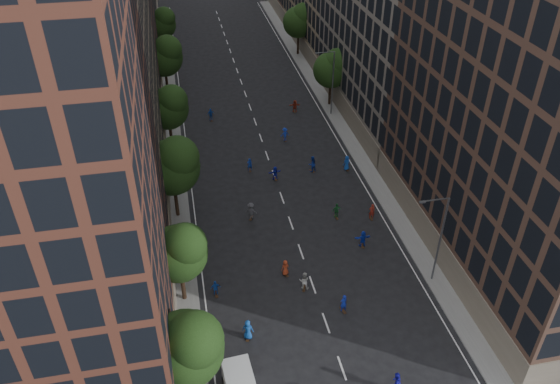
{
  "coord_description": "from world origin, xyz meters",
  "views": [
    {
      "loc": [
        -9.74,
        -20.07,
        34.47
      ],
      "look_at": [
        -0.56,
        25.31,
        2.0
      ],
      "focal_mm": 35.0,
      "sensor_mm": 36.0,
      "label": 1
    }
  ],
  "objects_px": {
    "skater_1": "(344,303)",
    "skater_2": "(396,383)",
    "skater_0": "(248,330)",
    "streetlamp_near": "(439,235)",
    "streetlamp_far": "(331,80)"
  },
  "relations": [
    {
      "from": "streetlamp_near",
      "to": "streetlamp_far",
      "type": "height_order",
      "value": "same"
    },
    {
      "from": "streetlamp_near",
      "to": "skater_1",
      "type": "height_order",
      "value": "streetlamp_near"
    },
    {
      "from": "skater_0",
      "to": "skater_2",
      "type": "bearing_deg",
      "value": 164.89
    },
    {
      "from": "skater_0",
      "to": "skater_1",
      "type": "distance_m",
      "value": 8.34
    },
    {
      "from": "skater_1",
      "to": "skater_2",
      "type": "distance_m",
      "value": 8.29
    },
    {
      "from": "streetlamp_far",
      "to": "skater_1",
      "type": "distance_m",
      "value": 36.28
    },
    {
      "from": "streetlamp_near",
      "to": "skater_0",
      "type": "distance_m",
      "value": 17.69
    },
    {
      "from": "skater_1",
      "to": "skater_2",
      "type": "xyz_separation_m",
      "value": [
        1.39,
        -8.17,
        0.06
      ]
    },
    {
      "from": "streetlamp_near",
      "to": "streetlamp_far",
      "type": "relative_size",
      "value": 1.0
    },
    {
      "from": "skater_1",
      "to": "skater_2",
      "type": "relative_size",
      "value": 0.94
    },
    {
      "from": "streetlamp_near",
      "to": "streetlamp_far",
      "type": "xyz_separation_m",
      "value": [
        0.0,
        33.0,
        0.0
      ]
    },
    {
      "from": "skater_1",
      "to": "streetlamp_near",
      "type": "bearing_deg",
      "value": -179.93
    },
    {
      "from": "skater_0",
      "to": "skater_1",
      "type": "relative_size",
      "value": 1.06
    },
    {
      "from": "streetlamp_near",
      "to": "skater_0",
      "type": "height_order",
      "value": "streetlamp_near"
    },
    {
      "from": "skater_2",
      "to": "skater_0",
      "type": "bearing_deg",
      "value": -59.53
    }
  ]
}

